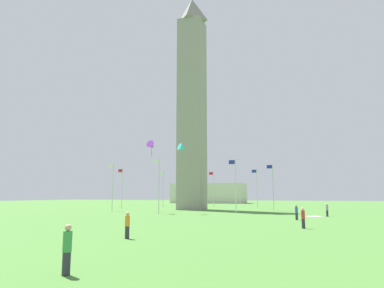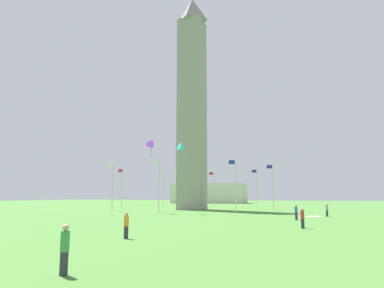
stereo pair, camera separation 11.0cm
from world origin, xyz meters
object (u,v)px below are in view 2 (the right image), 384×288
Objects in this scene: flagpole_s at (273,185)px; kite_purple_delta at (152,146)px; flagpole_w at (213,188)px; person_orange_shirt at (126,225)px; picnic_blanket_near_first_person at (313,216)px; flagpole_ne at (112,185)px; obelisk_monument at (192,100)px; flagpole_n at (122,187)px; kite_cyan_delta at (182,148)px; distant_building at (209,193)px; person_gray_shirt at (327,210)px; person_blue_shirt at (296,213)px; flagpole_sw at (257,187)px; person_green_shirt at (65,250)px; flagpole_e at (159,183)px; flagpole_nw at (163,188)px; flagpole_se at (235,183)px; person_red_shirt at (302,218)px.

flagpole_s is 23.73m from kite_purple_delta.
person_orange_shirt is at bearing 100.43° from flagpole_w.
flagpole_ne is at bearing -7.60° from picnic_blanket_near_first_person.
obelisk_monument is 5.26× the size of flagpole_n.
distant_building is (16.64, -72.02, -6.91)m from kite_cyan_delta.
person_orange_shirt is (-22.53, 34.22, -3.82)m from flagpole_ne.
flagpole_w is 4.86× the size of person_gray_shirt.
kite_purple_delta is at bearing 29.20° from person_blue_shirt.
flagpole_sw reaches higher than person_green_shirt.
distant_building is (34.52, -82.03, 2.70)m from person_blue_shirt.
kite_purple_delta is at bearing -42.68° from flagpole_e.
flagpole_n is 1.00× the size of flagpole_sw.
flagpole_w is at bearing -45.00° from flagpole_s.
obelisk_monument is 5.26× the size of flagpole_e.
kite_cyan_delta is at bearing 119.92° from flagpole_nw.
flagpole_sw is 12.17m from flagpole_w.
kite_purple_delta is at bearing 134.61° from flagpole_n.
kite_purple_delta reaches higher than flagpole_n.
obelisk_monument is at bearing 15.35° from person_gray_shirt.
flagpole_se is 13.29m from picnic_blanket_near_first_person.
person_gray_shirt is 23.57m from kite_cyan_delta.
kite_cyan_delta is at bearing -179.97° from kite_purple_delta.
flagpole_nw is 5.04× the size of person_blue_shirt.
person_blue_shirt is at bearing 105.59° from flagpole_sw.
kite_cyan_delta is (-19.00, 13.69, 5.78)m from flagpole_n.
kite_purple_delta reaches higher than distant_building.
person_blue_shirt is 22.63m from kite_cyan_delta.
flagpole_se and flagpole_nw have the same top height.
kite_purple_delta reaches higher than person_orange_shirt.
person_orange_shirt is at bearing 90.09° from flagpole_se.
person_blue_shirt is at bearing 131.46° from obelisk_monument.
picnic_blanket_near_first_person is (-34.06, 4.54, -4.66)m from flagpole_ne.
person_orange_shirt is (13.26, 29.84, -0.02)m from person_gray_shirt.
flagpole_se is 44.44m from person_green_shirt.
flagpole_se is at bearing 0.41° from person_blue_shirt.
kite_purple_delta is (5.50, 0.00, 0.62)m from kite_cyan_delta.
person_gray_shirt is at bearing 158.89° from flagpole_n.
person_red_shirt is 33.54m from kite_purple_delta.
picnic_blanket_near_first_person is at bearing 172.40° from flagpole_ne.
person_red_shirt is at bearing 103.27° from flagpole_sw.
flagpole_ne is at bearing -3.94° from person_green_shirt.
obelisk_monument is 23.90m from flagpole_nw.
flagpole_ne is 29.37m from flagpole_s.
person_orange_shirt is at bearing 90.05° from flagpole_sw.
flagpole_ne reaches higher than picnic_blanket_near_first_person.
flagpole_se reaches higher than person_orange_shirt.
kite_purple_delta reaches higher than kite_cyan_delta.
picnic_blanket_near_first_person is (-22.82, 31.68, -4.66)m from flagpole_w.
person_red_shirt is at bearing 126.09° from flagpole_nw.
flagpole_e is at bearing 19.18° from person_orange_shirt.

